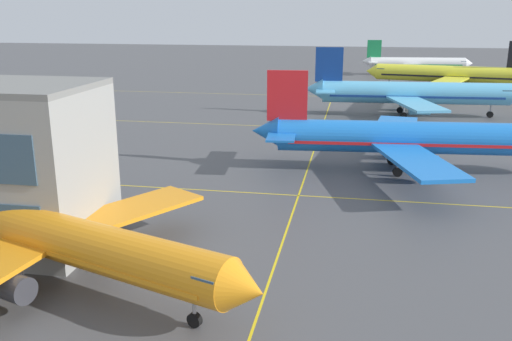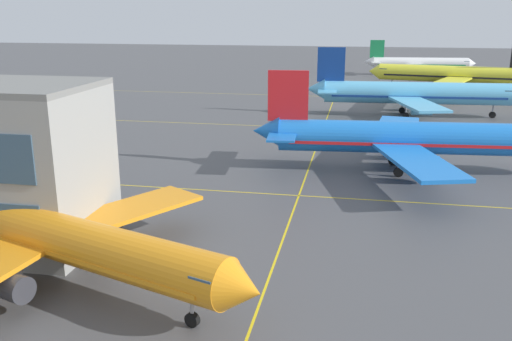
# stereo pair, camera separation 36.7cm
# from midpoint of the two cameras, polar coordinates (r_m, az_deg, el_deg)

# --- Properties ---
(airliner_front_gate) EXTENTS (32.97, 28.23, 10.56)m
(airliner_front_gate) POSITION_cam_midpoint_polar(r_m,az_deg,el_deg) (43.34, -19.44, -6.40)
(airliner_front_gate) COLOR orange
(airliner_front_gate) RESTS_ON ground
(airliner_second_row) EXTENTS (39.87, 34.28, 12.39)m
(airliner_second_row) POSITION_cam_midpoint_polar(r_m,az_deg,el_deg) (71.90, 15.58, 3.20)
(airliner_second_row) COLOR blue
(airliner_second_row) RESTS_ON ground
(airliner_third_row) EXTENTS (41.15, 35.46, 12.80)m
(airliner_third_row) POSITION_cam_midpoint_polar(r_m,az_deg,el_deg) (110.73, 15.88, 7.58)
(airliner_third_row) COLOR #5BB7E5
(airliner_third_row) RESTS_ON ground
(airliner_far_left_stand) EXTENTS (40.25, 34.31, 12.54)m
(airliner_far_left_stand) POSITION_cam_midpoint_polar(r_m,az_deg,el_deg) (147.83, 19.41, 9.24)
(airliner_far_left_stand) COLOR yellow
(airliner_far_left_stand) RESTS_ON ground
(airliner_far_right_stand) EXTENTS (34.23, 29.37, 10.64)m
(airliner_far_right_stand) POSITION_cam_midpoint_polar(r_m,az_deg,el_deg) (183.79, 16.33, 10.45)
(airliner_far_right_stand) COLOR white
(airliner_far_right_stand) RESTS_ON ground
(taxiway_markings) EXTENTS (138.28, 162.75, 0.01)m
(taxiway_markings) POSITION_cam_midpoint_polar(r_m,az_deg,el_deg) (78.89, 6.05, 1.65)
(taxiway_markings) COLOR yellow
(taxiway_markings) RESTS_ON ground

